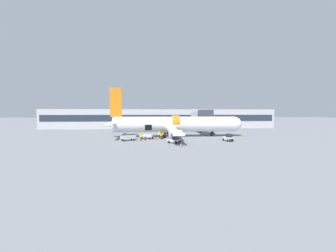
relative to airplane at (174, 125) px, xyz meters
name	(u,v)px	position (x,y,z in m)	size (l,w,h in m)	color
ground_plane	(168,138)	(-1.72, -3.58, -3.21)	(500.00, 500.00, 0.00)	slate
terminal_strip	(161,119)	(-1.72, 33.43, 0.68)	(95.16, 9.73, 7.76)	#B2B2B7
jet_bridge_stub	(201,116)	(9.31, 7.84, 2.04)	(4.10, 13.81, 7.16)	#4C4C51
airplane	(174,125)	(0.00, 0.00, 0.00)	(36.35, 32.83, 12.67)	white
baggage_tug_lead	(174,140)	(-1.18, -11.63, -2.63)	(2.86, 2.58, 1.34)	silver
baggage_tug_mid	(228,138)	(11.09, -9.70, -2.51)	(2.07, 2.84, 1.70)	silver
baggage_cart_loading	(148,137)	(-6.73, -4.22, -2.63)	(3.67, 2.62, 1.13)	silver
baggage_cart_queued	(129,138)	(-11.06, -6.79, -2.65)	(4.17, 2.85, 1.12)	#B7BABF
ground_crew_loader_a	(161,136)	(-3.56, -5.07, -2.37)	(0.55, 0.39, 1.59)	black
ground_crew_loader_b	(141,137)	(-8.25, -7.16, -2.28)	(0.61, 0.49, 1.76)	#2D2D33
ground_crew_driver	(159,135)	(-3.92, -3.23, -2.30)	(0.60, 0.48, 1.72)	#1E2338
ground_crew_supervisor	(163,135)	(-3.14, -3.97, -2.23)	(0.58, 0.59, 1.85)	#1E2338
suitcase_on_tarmac_upright	(156,139)	(-4.77, -6.65, -2.87)	(0.54, 0.39, 0.77)	olive
suitcase_on_tarmac_spare	(145,139)	(-7.31, -6.58, -2.91)	(0.42, 0.24, 0.69)	#721951
safety_cone_nose	(243,135)	(18.62, -0.64, -2.89)	(0.52, 0.52, 0.67)	black
safety_cone_engine_left	(181,145)	(-0.52, -16.44, -2.88)	(0.50, 0.50, 0.69)	black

